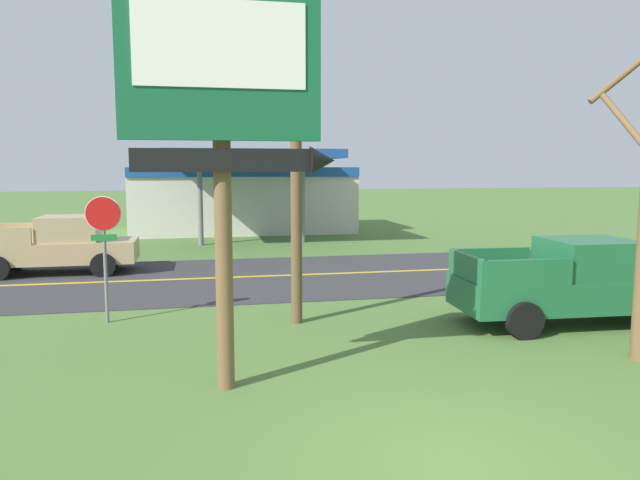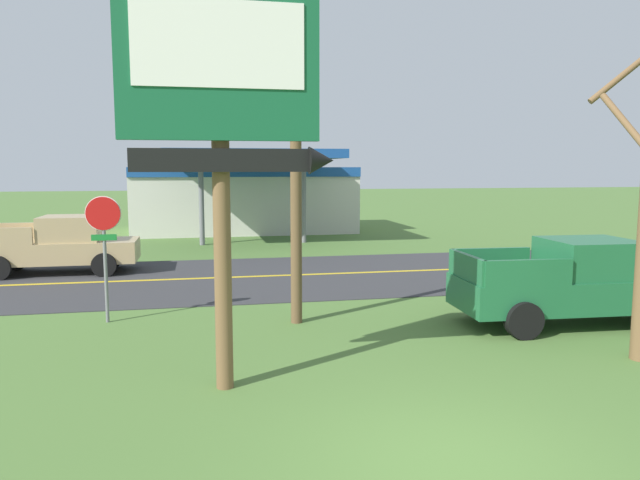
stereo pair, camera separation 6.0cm
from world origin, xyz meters
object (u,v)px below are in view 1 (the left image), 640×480
object	(u,v)px
pickup_green_parked_on_lawn	(572,283)
pickup_tan_on_road	(59,246)
stop_sign	(104,236)
gas_station	(243,197)
utility_pole	(296,101)
motel_sign	(225,106)

from	to	relation	value
pickup_green_parked_on_lawn	pickup_tan_on_road	bearing A→B (deg)	144.19
stop_sign	pickup_tan_on_road	size ratio (longest dim) A/B	0.57
pickup_tan_on_road	gas_station	bearing A→B (deg)	59.85
pickup_tan_on_road	utility_pole	bearing A→B (deg)	-49.57
gas_station	pickup_green_parked_on_lawn	xyz separation A→B (m)	(5.85, -21.75, -0.98)
pickup_green_parked_on_lawn	gas_station	bearing A→B (deg)	105.06
gas_station	pickup_tan_on_road	size ratio (longest dim) A/B	2.31
gas_station	motel_sign	bearing A→B (deg)	-94.92
utility_pole	pickup_green_parked_on_lawn	size ratio (longest dim) A/B	1.79
stop_sign	pickup_tan_on_road	distance (m)	7.64
stop_sign	gas_station	bearing A→B (deg)	76.53
motel_sign	stop_sign	size ratio (longest dim) A/B	2.24
motel_sign	stop_sign	xyz separation A→B (m)	(-2.57, 4.89, -2.51)
stop_sign	gas_station	distance (m)	20.04
pickup_tan_on_road	motel_sign	bearing A→B (deg)	-67.11
utility_pole	stop_sign	bearing A→B (deg)	168.43
utility_pole	pickup_green_parked_on_lawn	xyz separation A→B (m)	(6.20, -1.38, -4.10)
gas_station	pickup_tan_on_road	bearing A→B (deg)	-120.15
utility_pole	gas_station	xyz separation A→B (m)	(0.34, 20.37, -3.12)
motel_sign	gas_station	bearing A→B (deg)	85.08
stop_sign	utility_pole	distance (m)	5.36
stop_sign	pickup_tan_on_road	world-z (taller)	stop_sign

